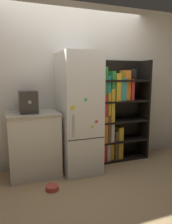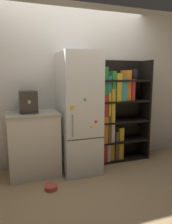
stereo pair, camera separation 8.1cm
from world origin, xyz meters
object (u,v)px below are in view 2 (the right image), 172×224
Objects in this scene: bookshelf at (116,113)px; pet_bowl at (51,187)px; refrigerator at (79,113)px; espresso_machine at (28,102)px.

bookshelf reaches higher than pet_bowl.
refrigerator is 1.13m from pet_bowl.
refrigerator is 0.76m from espresso_machine.
refrigerator reaches higher than pet_bowl.
bookshelf is 1.64m from pet_bowl.
refrigerator is at bearing -165.47° from bookshelf.
espresso_machine reaches higher than pet_bowl.
pet_bowl is (0.20, -0.55, -1.06)m from espresso_machine.
pet_bowl is at bearing -137.47° from refrigerator.
espresso_machine is 1.21m from pet_bowl.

